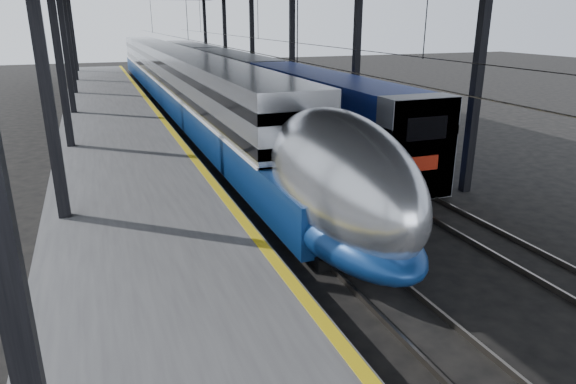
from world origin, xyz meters
TOP-DOWN VIEW (x-y plane):
  - ground at (0.00, 0.00)m, footprint 160.00×160.00m
  - platform at (-3.50, 20.00)m, footprint 6.00×80.00m
  - yellow_strip at (-0.70, 20.00)m, footprint 0.30×80.00m
  - rails at (4.50, 20.00)m, footprint 6.52×80.00m
  - tgv_train at (2.00, 29.17)m, footprint 3.17×65.20m
  - second_train at (7.00, 31.69)m, footprint 2.96×56.05m

SIDE VIEW (x-z plane):
  - ground at x=0.00m, z-range 0.00..0.00m
  - rails at x=4.50m, z-range 0.00..0.16m
  - platform at x=-3.50m, z-range 0.00..1.00m
  - yellow_strip at x=-0.70m, z-range 1.00..1.01m
  - second_train at x=7.00m, z-range 0.03..4.11m
  - tgv_train at x=2.00m, z-range -0.15..4.39m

